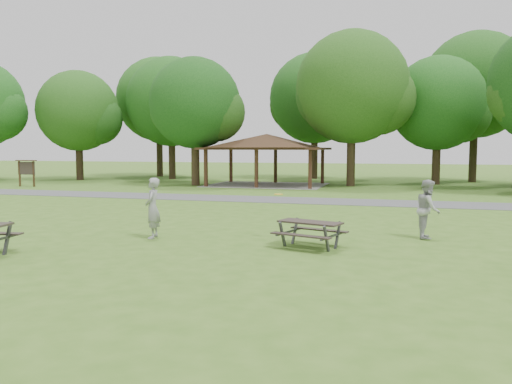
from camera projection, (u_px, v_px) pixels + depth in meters
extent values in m
plane|color=#3F681D|center=(174.00, 256.00, 12.58)|extent=(160.00, 160.00, 0.00)
cube|color=#4D4D50|center=(291.00, 200.00, 25.97)|extent=(120.00, 3.20, 0.02)
cube|color=#371F14|center=(206.00, 168.00, 34.99)|extent=(0.22, 0.22, 2.60)
cube|color=#3D2016|center=(231.00, 166.00, 40.15)|extent=(0.22, 0.22, 2.60)
cube|color=#3A2215|center=(256.00, 169.00, 33.96)|extent=(0.22, 0.22, 2.60)
cube|color=#342213|center=(276.00, 166.00, 39.12)|extent=(0.22, 0.22, 2.60)
cube|color=#371E14|center=(310.00, 170.00, 32.93)|extent=(0.22, 0.22, 2.60)
cube|color=#341D13|center=(322.00, 167.00, 38.09)|extent=(0.22, 0.22, 2.60)
cube|color=#331F14|center=(267.00, 149.00, 36.42)|extent=(8.60, 6.60, 0.16)
pyramid|color=#342114|center=(267.00, 141.00, 36.37)|extent=(7.01, 7.01, 1.00)
cube|color=gray|center=(267.00, 185.00, 36.65)|extent=(8.40, 6.40, 0.03)
cube|color=#372214|center=(20.00, 174.00, 35.45)|extent=(0.10, 0.10, 1.80)
cube|color=#322012|center=(34.00, 174.00, 35.12)|extent=(0.10, 0.10, 1.80)
cube|color=#312723|center=(26.00, 168.00, 35.25)|extent=(1.40, 0.06, 0.90)
cube|color=black|center=(26.00, 160.00, 35.20)|extent=(1.60, 0.30, 0.06)
cylinder|color=black|center=(80.00, 161.00, 42.67)|extent=(0.60, 0.60, 3.32)
sphere|color=#1C4A15|center=(78.00, 111.00, 42.30)|extent=(6.80, 6.80, 6.80)
sphere|color=#164012|center=(96.00, 119.00, 42.22)|extent=(4.42, 4.42, 4.42)
sphere|color=#164C15|center=(63.00, 117.00, 42.53)|extent=(4.08, 4.08, 4.08)
cylinder|color=black|center=(172.00, 157.00, 44.05)|extent=(0.60, 0.60, 3.85)
sphere|color=#164914|center=(171.00, 102.00, 43.63)|extent=(7.80, 7.80, 7.80)
sphere|color=#134012|center=(191.00, 111.00, 43.49)|extent=(5.07, 5.07, 5.07)
sphere|color=#1C4C15|center=(154.00, 109.00, 43.92)|extent=(4.68, 4.68, 4.68)
cylinder|color=#332516|center=(195.00, 161.00, 36.46)|extent=(0.60, 0.60, 3.50)
sphere|color=#124112|center=(195.00, 103.00, 36.09)|extent=(6.60, 6.60, 6.60)
sphere|color=#1A4112|center=(216.00, 112.00, 36.02)|extent=(4.29, 4.29, 4.29)
sphere|color=#184513|center=(177.00, 110.00, 36.31)|extent=(3.96, 3.96, 3.96)
cylinder|color=#2F2215|center=(351.00, 158.00, 35.77)|extent=(0.60, 0.60, 4.02)
sphere|color=#1E4A15|center=(352.00, 87.00, 35.33)|extent=(8.00, 8.00, 8.00)
sphere|color=#1E4614|center=(378.00, 98.00, 35.19)|extent=(5.20, 5.20, 5.20)
sphere|color=#194313|center=(329.00, 96.00, 35.64)|extent=(4.80, 4.80, 4.80)
cylinder|color=#312215|center=(436.00, 162.00, 37.47)|extent=(0.60, 0.60, 3.43)
sphere|color=#164C15|center=(438.00, 103.00, 37.09)|extent=(7.00, 7.00, 7.00)
sphere|color=#184814|center=(460.00, 113.00, 37.00)|extent=(4.55, 4.55, 4.55)
sphere|color=#164012|center=(418.00, 111.00, 37.34)|extent=(4.20, 4.20, 4.20)
cylinder|color=black|center=(160.00, 154.00, 48.21)|extent=(0.60, 0.60, 4.38)
sphere|color=#1A4D16|center=(159.00, 99.00, 47.76)|extent=(8.00, 8.00, 8.00)
sphere|color=#1A4012|center=(177.00, 108.00, 47.61)|extent=(5.20, 5.20, 5.20)
sphere|color=#214D16|center=(143.00, 106.00, 48.06)|extent=(4.80, 4.80, 4.80)
cylinder|color=#301F15|center=(314.00, 156.00, 44.53)|extent=(0.60, 0.60, 4.13)
sphere|color=#154614|center=(315.00, 98.00, 44.09)|extent=(8.00, 8.00, 8.00)
sphere|color=#1C4212|center=(336.00, 107.00, 43.94)|extent=(5.20, 5.20, 5.20)
sphere|color=#183F12|center=(297.00, 105.00, 44.39)|extent=(4.80, 4.80, 4.80)
cylinder|color=black|center=(473.00, 154.00, 39.94)|extent=(0.60, 0.60, 4.55)
sphere|color=#184914|center=(476.00, 85.00, 39.47)|extent=(8.40, 8.40, 8.40)
sphere|color=#144012|center=(501.00, 96.00, 39.30)|extent=(5.46, 5.46, 5.46)
sphere|color=#1F4914|center=(453.00, 94.00, 39.80)|extent=(5.04, 5.04, 5.04)
cube|color=#3E3D40|center=(8.00, 238.00, 12.79)|extent=(0.13, 0.42, 0.85)
cube|color=#2C2420|center=(310.00, 222.00, 13.55)|extent=(1.83, 1.14, 0.05)
cube|color=#2B231F|center=(300.00, 235.00, 13.10)|extent=(1.71, 0.73, 0.04)
cube|color=#2C2620|center=(319.00, 230.00, 14.05)|extent=(1.71, 0.73, 0.04)
cube|color=#424245|center=(282.00, 234.00, 13.64)|extent=(0.16, 0.36, 0.74)
cube|color=#474749|center=(295.00, 231.00, 14.24)|extent=(0.16, 0.36, 0.74)
cube|color=#403F42|center=(289.00, 232.00, 13.94)|extent=(0.46, 1.35, 0.05)
cube|color=#414144|center=(326.00, 239.00, 12.93)|extent=(0.16, 0.36, 0.74)
cube|color=#3D3D40|center=(338.00, 235.00, 13.52)|extent=(0.16, 0.36, 0.74)
cube|color=#3E3E40|center=(332.00, 236.00, 13.22)|extent=(0.46, 1.35, 0.05)
cylinder|color=yellow|center=(278.00, 194.00, 14.91)|extent=(0.35, 0.35, 0.02)
imported|color=gray|center=(153.00, 208.00, 14.96)|extent=(0.58, 0.75, 1.82)
imported|color=#A4A4A6|center=(428.00, 209.00, 14.94)|extent=(0.68, 0.86, 1.77)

